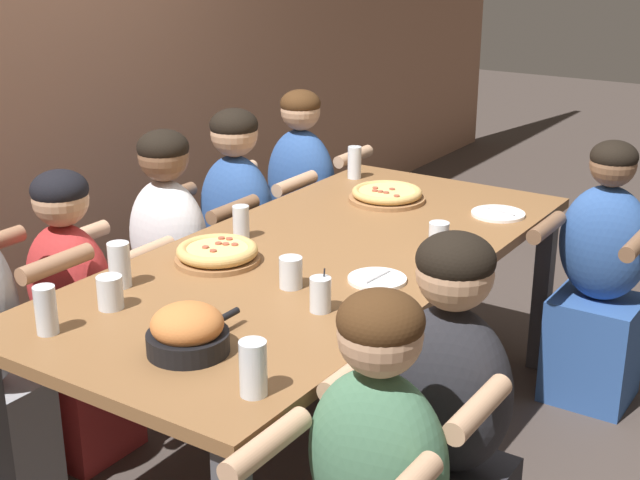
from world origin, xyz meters
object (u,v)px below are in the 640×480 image
skillet_bowl (188,331)px  drinking_glass_h (110,294)px  drinking_glass_e (354,164)px  diner_far_right (302,217)px  drinking_glass_c (291,274)px  diner_far_center (171,277)px  empty_plate_a (498,214)px  diner_far_midright (238,244)px  drinking_glass_d (46,312)px  diner_near_right (599,288)px  diner_far_midleft (74,327)px  drinking_glass_a (253,368)px  drinking_glass_b (241,224)px  drinking_glass_g (439,242)px  pizza_board_main (387,195)px  pizza_board_second (217,253)px  drinking_glass_f (120,266)px  empty_plate_b (377,279)px  diner_near_midleft (445,442)px  cocktail_glass_blue (320,296)px

skillet_bowl → drinking_glass_h: (0.09, 0.39, -0.02)m
drinking_glass_e → diner_far_right: (0.05, 0.33, -0.32)m
drinking_glass_c → diner_far_center: 0.94m
empty_plate_a → diner_far_midright: 1.16m
drinking_glass_d → diner_near_right: diner_near_right is taller
diner_far_midleft → drinking_glass_a: bearing=-20.3°
drinking_glass_b → drinking_glass_g: bearing=-71.5°
pizza_board_main → drinking_glass_d: drinking_glass_d is taller
empty_plate_a → drinking_glass_h: drinking_glass_h is taller
drinking_glass_a → pizza_board_second: bearing=45.0°
drinking_glass_c → drinking_glass_f: 0.55m
pizza_board_second → diner_far_center: bearing=59.9°
drinking_glass_c → drinking_glass_h: size_ratio=0.99×
drinking_glass_b → drinking_glass_f: (-0.58, 0.04, 0.01)m
drinking_glass_e → drinking_glass_f: bearing=-178.4°
drinking_glass_e → diner_far_right: size_ratio=0.13×
drinking_glass_f → diner_far_right: (1.56, 0.37, -0.32)m
pizza_board_main → drinking_glass_f: (-1.28, 0.26, 0.04)m
empty_plate_b → diner_far_right: size_ratio=0.17×
diner_near_right → pizza_board_main: bearing=16.2°
pizza_board_second → diner_near_right: (1.19, -0.99, -0.32)m
pizza_board_second → skillet_bowl: bearing=-147.1°
drinking_glass_b → drinking_glass_h: size_ratio=1.21×
pizza_board_second → drinking_glass_a: 0.93m
empty_plate_a → drinking_glass_e: bearing=78.6°
drinking_glass_e → drinking_glass_g: (-0.70, -0.77, -0.01)m
drinking_glass_e → diner_near_right: bearing=-89.2°
diner_far_center → pizza_board_second: bearing=-30.1°
diner_far_center → diner_far_midleft: bearing=-90.0°
drinking_glass_a → diner_far_center: (0.94, 1.15, -0.33)m
pizza_board_main → diner_far_midleft: diner_far_midleft is taller
drinking_glass_c → pizza_board_main: bearing=11.7°
drinking_glass_b → diner_far_right: size_ratio=0.11×
drinking_glass_c → drinking_glass_h: 0.56m
skillet_bowl → drinking_glass_b: size_ratio=2.66×
diner_near_right → diner_far_midright: diner_far_midright is taller
empty_plate_b → drinking_glass_b: size_ratio=1.57×
drinking_glass_g → diner_near_midleft: diner_near_midleft is taller
pizza_board_second → diner_far_right: diner_far_right is taller
drinking_glass_c → diner_far_midleft: 0.91m
empty_plate_a → drinking_glass_c: (-1.07, 0.26, 0.04)m
drinking_glass_f → drinking_glass_g: bearing=-41.9°
drinking_glass_b → drinking_glass_e: drinking_glass_e is taller
empty_plate_b → drinking_glass_c: drinking_glass_c is taller
drinking_glass_d → diner_far_right: diner_far_right is taller
skillet_bowl → cocktail_glass_blue: skillet_bowl is taller
drinking_glass_e → drinking_glass_c: bearing=-157.6°
drinking_glass_b → diner_far_midleft: bearing=139.8°
drinking_glass_f → pizza_board_second: bearing=-19.7°
empty_plate_b → drinking_glass_e: (1.03, 0.71, 0.06)m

